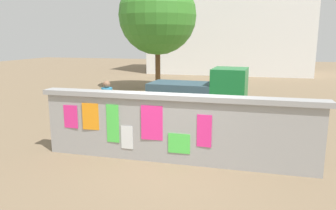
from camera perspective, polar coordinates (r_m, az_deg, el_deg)
The scene contains 8 objects.
ground at distance 15.59m, azimuth 8.15°, elevation 0.67°, with size 60.00×60.00×0.00m, color #7A664C.
poster_wall at distance 7.70m, azimuth 1.14°, elevation -3.97°, with size 6.70×0.42×1.64m.
auto_rickshaw_truck at distance 12.33m, azimuth 6.04°, elevation 2.12°, with size 3.68×1.69×1.85m.
motorcycle at distance 9.42m, azimuth 13.21°, elevation -3.79°, with size 1.90×0.56×0.87m.
bicycle_near at distance 9.57m, azimuth -3.44°, elevation -3.88°, with size 1.71×0.44×0.95m.
person_walking at distance 10.41m, azimuth -10.53°, elevation 0.72°, with size 0.43×0.43×1.62m.
tree_roadside at distance 18.83m, azimuth -1.84°, elevation 15.29°, with size 4.33×4.33×6.31m.
building_background at distance 29.14m, azimuth 10.78°, elevation 14.95°, with size 13.28×6.44×9.47m.
Camera 1 is at (1.75, -7.21, 2.90)m, focal length 35.03 mm.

